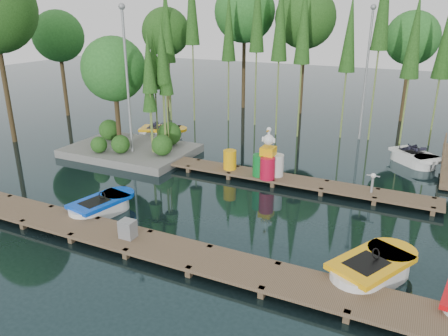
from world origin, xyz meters
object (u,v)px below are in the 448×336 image
at_px(island, 125,91).
at_px(yellow_barrel, 230,160).
at_px(boat_blue, 101,207).
at_px(drum_cluster, 268,163).
at_px(boat_yellow_far, 161,132).
at_px(utility_cabinet, 128,229).

distance_m(island, yellow_barrel, 6.63).
height_order(boat_blue, yellow_barrel, yellow_barrel).
xyz_separation_m(island, drum_cluster, (7.96, -0.95, -2.26)).
bearing_deg(boat_yellow_far, boat_blue, -66.98).
height_order(boat_blue, drum_cluster, drum_cluster).
distance_m(boat_blue, drum_cluster, 6.98).
relative_size(boat_yellow_far, drum_cluster, 1.45).
relative_size(boat_yellow_far, utility_cabinet, 5.41).
height_order(boat_yellow_far, drum_cluster, drum_cluster).
bearing_deg(island, boat_yellow_far, 91.16).
relative_size(yellow_barrel, drum_cluster, 0.40).
height_order(boat_blue, boat_yellow_far, boat_yellow_far).
distance_m(yellow_barrel, drum_cluster, 1.86).
bearing_deg(boat_blue, utility_cabinet, -20.31).
bearing_deg(drum_cluster, utility_cabinet, -106.58).
bearing_deg(utility_cabinet, boat_yellow_far, 118.95).
height_order(island, yellow_barrel, island).
bearing_deg(yellow_barrel, island, 172.63).
bearing_deg(boat_yellow_far, island, -87.11).
bearing_deg(utility_cabinet, yellow_barrel, 88.42).
height_order(island, boat_yellow_far, island).
relative_size(island, boat_yellow_far, 2.18).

